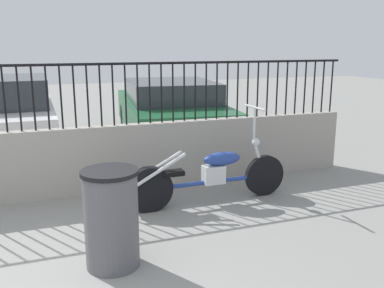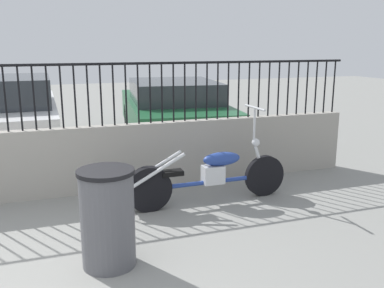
% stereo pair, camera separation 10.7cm
% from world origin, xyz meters
% --- Properties ---
extents(low_wall, '(10.30, 0.18, 0.94)m').
position_xyz_m(low_wall, '(0.00, 2.57, 0.47)').
color(low_wall, '#9E998E').
rests_on(low_wall, ground_plane).
extents(motorcycle_blue, '(2.27, 0.52, 1.25)m').
position_xyz_m(motorcycle_blue, '(2.42, 1.64, 0.37)').
color(motorcycle_blue, black).
rests_on(motorcycle_blue, ground_plane).
extents(trash_bin, '(0.53, 0.53, 0.94)m').
position_xyz_m(trash_bin, '(1.03, 0.44, 0.47)').
color(trash_bin, '#56565B').
rests_on(trash_bin, ground_plane).
extents(car_white, '(1.74, 4.40, 1.45)m').
position_xyz_m(car_white, '(-0.11, 5.56, 0.72)').
color(car_white, black).
rests_on(car_white, ground_plane).
extents(car_green, '(2.36, 4.71, 1.31)m').
position_xyz_m(car_green, '(3.11, 5.31, 0.67)').
color(car_green, black).
rests_on(car_green, ground_plane).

